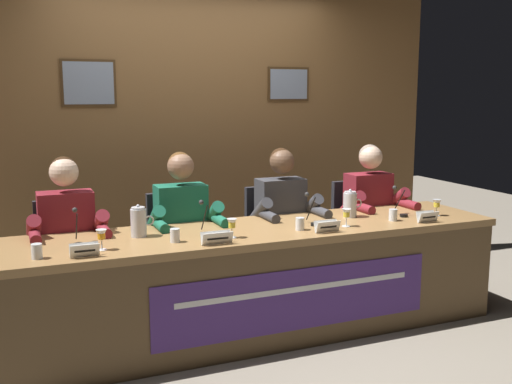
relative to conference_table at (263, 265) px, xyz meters
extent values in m
plane|color=gray|center=(0.00, 0.11, -0.51)|extent=(12.00, 12.00, 0.00)
cube|color=brown|center=(0.00, 1.54, 0.79)|extent=(4.67, 0.12, 2.60)
cube|color=#4C3319|center=(-0.89, 1.48, 1.21)|extent=(0.43, 0.02, 0.38)
cube|color=#8C99AD|center=(-0.89, 1.47, 1.21)|extent=(0.39, 0.01, 0.34)
cube|color=#4C3319|center=(0.89, 1.48, 1.21)|extent=(0.41, 0.02, 0.31)
cube|color=#8C99AD|center=(0.89, 1.47, 1.21)|extent=(0.37, 0.01, 0.27)
cube|color=olive|center=(0.00, 0.11, 0.20)|extent=(3.47, 0.78, 0.05)
cube|color=brown|center=(0.00, -0.26, -0.16)|extent=(3.41, 0.04, 0.69)
cube|color=brown|center=(1.68, 0.11, -0.16)|extent=(0.08, 0.70, 0.69)
cube|color=#4C2D7A|center=(0.13, -0.28, -0.16)|extent=(1.91, 0.01, 0.40)
cube|color=white|center=(0.13, -0.29, -0.09)|extent=(1.62, 0.00, 0.04)
cylinder|color=black|center=(-1.19, 0.60, -0.50)|extent=(0.44, 0.44, 0.02)
cylinder|color=black|center=(-1.19, 0.60, -0.28)|extent=(0.05, 0.05, 0.41)
cube|color=#232328|center=(-1.19, 0.60, -0.06)|extent=(0.44, 0.44, 0.03)
cube|color=#232328|center=(-1.19, 0.80, 0.18)|extent=(0.40, 0.05, 0.44)
cylinder|color=black|center=(-1.29, 0.25, -0.28)|extent=(0.10, 0.10, 0.46)
cylinder|color=black|center=(-1.09, 0.25, -0.28)|extent=(0.10, 0.10, 0.46)
cylinder|color=black|center=(-1.29, 0.40, 0.01)|extent=(0.13, 0.34, 0.13)
cylinder|color=black|center=(-1.09, 0.40, 0.01)|extent=(0.13, 0.34, 0.13)
cube|color=maroon|center=(-1.19, 0.57, 0.25)|extent=(0.36, 0.20, 0.48)
sphere|color=beige|center=(-1.19, 0.55, 0.62)|extent=(0.19, 0.19, 0.19)
sphere|color=#331E0F|center=(-1.19, 0.57, 0.64)|extent=(0.17, 0.17, 0.17)
cylinder|color=maroon|center=(-1.40, 0.47, 0.27)|extent=(0.09, 0.30, 0.25)
cylinder|color=maroon|center=(-0.98, 0.47, 0.27)|extent=(0.09, 0.30, 0.25)
cylinder|color=maroon|center=(-1.40, 0.31, 0.26)|extent=(0.07, 0.24, 0.07)
cylinder|color=maroon|center=(-0.98, 0.31, 0.26)|extent=(0.07, 0.24, 0.07)
cube|color=white|center=(-1.16, -0.20, 0.27)|extent=(0.16, 0.03, 0.08)
cube|color=white|center=(-1.16, -0.16, 0.27)|extent=(0.16, 0.03, 0.08)
cube|color=black|center=(-1.16, -0.20, 0.27)|extent=(0.11, 0.01, 0.01)
cylinder|color=white|center=(-1.05, -0.06, 0.23)|extent=(0.06, 0.06, 0.00)
cylinder|color=white|center=(-1.05, -0.06, 0.26)|extent=(0.01, 0.01, 0.05)
cone|color=white|center=(-1.05, -0.06, 0.32)|extent=(0.06, 0.06, 0.06)
cylinder|color=orange|center=(-1.05, -0.06, 0.31)|extent=(0.04, 0.04, 0.04)
cylinder|color=silver|center=(-1.41, -0.11, 0.27)|extent=(0.06, 0.06, 0.08)
cylinder|color=silver|center=(-1.41, -0.11, 0.25)|extent=(0.05, 0.05, 0.05)
cylinder|color=black|center=(-1.17, 0.07, 0.24)|extent=(0.06, 0.06, 0.02)
cylinder|color=black|center=(-1.17, 0.13, 0.34)|extent=(0.01, 0.13, 0.18)
sphere|color=#2D2D2D|center=(-1.17, 0.20, 0.43)|extent=(0.03, 0.03, 0.03)
cylinder|color=black|center=(-0.40, 0.60, -0.50)|extent=(0.44, 0.44, 0.02)
cylinder|color=black|center=(-0.40, 0.60, -0.28)|extent=(0.05, 0.05, 0.41)
cube|color=#232328|center=(-0.40, 0.60, -0.06)|extent=(0.44, 0.44, 0.03)
cube|color=#232328|center=(-0.40, 0.80, 0.18)|extent=(0.40, 0.05, 0.44)
cylinder|color=black|center=(-0.50, 0.25, -0.28)|extent=(0.10, 0.10, 0.46)
cylinder|color=black|center=(-0.30, 0.25, -0.28)|extent=(0.10, 0.10, 0.46)
cylinder|color=black|center=(-0.50, 0.40, 0.01)|extent=(0.13, 0.34, 0.13)
cylinder|color=black|center=(-0.30, 0.40, 0.01)|extent=(0.13, 0.34, 0.13)
cube|color=#196047|center=(-0.40, 0.57, 0.25)|extent=(0.36, 0.20, 0.48)
sphere|color=#8E664C|center=(-0.40, 0.55, 0.62)|extent=(0.19, 0.19, 0.19)
sphere|color=#593819|center=(-0.40, 0.57, 0.64)|extent=(0.17, 0.17, 0.17)
cylinder|color=#196047|center=(-0.61, 0.47, 0.27)|extent=(0.09, 0.30, 0.25)
cylinder|color=#196047|center=(-0.19, 0.47, 0.27)|extent=(0.09, 0.30, 0.25)
cylinder|color=#196047|center=(-0.61, 0.31, 0.26)|extent=(0.07, 0.24, 0.07)
cylinder|color=#196047|center=(-0.19, 0.31, 0.26)|extent=(0.07, 0.24, 0.07)
cube|color=white|center=(-0.39, -0.21, 0.27)|extent=(0.19, 0.03, 0.08)
cube|color=white|center=(-0.39, -0.18, 0.27)|extent=(0.19, 0.03, 0.08)
cube|color=black|center=(-0.39, -0.21, 0.27)|extent=(0.13, 0.01, 0.01)
cylinder|color=white|center=(-0.25, -0.08, 0.23)|extent=(0.06, 0.06, 0.00)
cylinder|color=white|center=(-0.25, -0.08, 0.26)|extent=(0.01, 0.01, 0.05)
cone|color=white|center=(-0.25, -0.08, 0.32)|extent=(0.06, 0.06, 0.06)
cylinder|color=yellow|center=(-0.25, -0.08, 0.31)|extent=(0.04, 0.04, 0.04)
cylinder|color=silver|center=(-0.61, -0.05, 0.27)|extent=(0.06, 0.06, 0.08)
cylinder|color=silver|center=(-0.61, -0.05, 0.25)|extent=(0.05, 0.05, 0.05)
cylinder|color=black|center=(-0.38, 0.02, 0.24)|extent=(0.06, 0.06, 0.02)
cylinder|color=black|center=(-0.38, 0.08, 0.34)|extent=(0.01, 0.13, 0.18)
sphere|color=#2D2D2D|center=(-0.38, 0.15, 0.43)|extent=(0.03, 0.03, 0.03)
cylinder|color=black|center=(0.39, 0.60, -0.50)|extent=(0.44, 0.44, 0.02)
cylinder|color=black|center=(0.39, 0.60, -0.28)|extent=(0.05, 0.05, 0.41)
cube|color=#232328|center=(0.39, 0.60, -0.06)|extent=(0.44, 0.44, 0.03)
cube|color=#232328|center=(0.39, 0.80, 0.18)|extent=(0.40, 0.05, 0.44)
cylinder|color=black|center=(0.29, 0.25, -0.28)|extent=(0.10, 0.10, 0.46)
cylinder|color=black|center=(0.49, 0.25, -0.28)|extent=(0.10, 0.10, 0.46)
cylinder|color=black|center=(0.29, 0.40, 0.01)|extent=(0.13, 0.34, 0.13)
cylinder|color=black|center=(0.49, 0.40, 0.01)|extent=(0.13, 0.34, 0.13)
cube|color=#38383D|center=(0.39, 0.57, 0.25)|extent=(0.36, 0.20, 0.48)
sphere|color=brown|center=(0.39, 0.55, 0.62)|extent=(0.19, 0.19, 0.19)
sphere|color=#331E0F|center=(0.39, 0.57, 0.64)|extent=(0.17, 0.17, 0.17)
cylinder|color=#38383D|center=(0.18, 0.47, 0.27)|extent=(0.09, 0.30, 0.25)
cylinder|color=#38383D|center=(0.60, 0.47, 0.27)|extent=(0.09, 0.30, 0.25)
cylinder|color=#38383D|center=(0.18, 0.31, 0.26)|extent=(0.07, 0.24, 0.07)
cylinder|color=#38383D|center=(0.60, 0.31, 0.26)|extent=(0.07, 0.24, 0.07)
cube|color=white|center=(0.39, -0.19, 0.27)|extent=(0.17, 0.03, 0.08)
cube|color=white|center=(0.39, -0.16, 0.27)|extent=(0.17, 0.03, 0.08)
cube|color=black|center=(0.39, -0.20, 0.27)|extent=(0.12, 0.01, 0.01)
cylinder|color=white|center=(0.59, -0.08, 0.23)|extent=(0.06, 0.06, 0.00)
cylinder|color=white|center=(0.59, -0.08, 0.26)|extent=(0.01, 0.01, 0.05)
cone|color=white|center=(0.59, -0.08, 0.32)|extent=(0.06, 0.06, 0.06)
cylinder|color=yellow|center=(0.59, -0.08, 0.31)|extent=(0.04, 0.04, 0.04)
cylinder|color=silver|center=(0.25, -0.05, 0.27)|extent=(0.06, 0.06, 0.08)
cylinder|color=silver|center=(0.25, -0.05, 0.25)|extent=(0.05, 0.05, 0.05)
cylinder|color=black|center=(0.40, 0.03, 0.24)|extent=(0.06, 0.06, 0.02)
cylinder|color=black|center=(0.40, 0.09, 0.34)|extent=(0.01, 0.13, 0.18)
sphere|color=#2D2D2D|center=(0.40, 0.15, 0.43)|extent=(0.03, 0.03, 0.03)
cylinder|color=black|center=(1.19, 0.60, -0.50)|extent=(0.44, 0.44, 0.02)
cylinder|color=black|center=(1.19, 0.60, -0.28)|extent=(0.05, 0.05, 0.41)
cube|color=#232328|center=(1.19, 0.60, -0.06)|extent=(0.44, 0.44, 0.03)
cube|color=#232328|center=(1.19, 0.80, 0.18)|extent=(0.40, 0.05, 0.44)
cylinder|color=black|center=(1.09, 0.25, -0.28)|extent=(0.10, 0.10, 0.46)
cylinder|color=black|center=(1.29, 0.25, -0.28)|extent=(0.10, 0.10, 0.46)
cylinder|color=black|center=(1.09, 0.40, 0.01)|extent=(0.13, 0.34, 0.13)
cylinder|color=black|center=(1.29, 0.40, 0.01)|extent=(0.13, 0.34, 0.13)
cube|color=maroon|center=(1.19, 0.57, 0.25)|extent=(0.36, 0.20, 0.48)
sphere|color=beige|center=(1.19, 0.55, 0.62)|extent=(0.19, 0.19, 0.19)
sphere|color=gray|center=(1.19, 0.57, 0.64)|extent=(0.17, 0.17, 0.17)
cylinder|color=maroon|center=(0.98, 0.47, 0.27)|extent=(0.09, 0.30, 0.25)
cylinder|color=maroon|center=(1.40, 0.47, 0.27)|extent=(0.09, 0.30, 0.25)
cylinder|color=maroon|center=(0.98, 0.31, 0.26)|extent=(0.07, 0.24, 0.07)
cylinder|color=maroon|center=(1.40, 0.31, 0.26)|extent=(0.07, 0.24, 0.07)
cube|color=white|center=(1.19, -0.20, 0.27)|extent=(0.16, 0.03, 0.08)
cube|color=white|center=(1.19, -0.16, 0.27)|extent=(0.16, 0.03, 0.08)
cube|color=black|center=(1.19, -0.20, 0.27)|extent=(0.11, 0.01, 0.01)
cylinder|color=white|center=(1.40, -0.02, 0.23)|extent=(0.06, 0.06, 0.00)
cylinder|color=white|center=(1.40, -0.02, 0.26)|extent=(0.01, 0.01, 0.05)
cone|color=white|center=(1.40, -0.02, 0.32)|extent=(0.06, 0.06, 0.06)
cylinder|color=yellow|center=(1.40, -0.02, 0.31)|extent=(0.04, 0.04, 0.04)
cylinder|color=silver|center=(1.00, -0.04, 0.27)|extent=(0.06, 0.06, 0.08)
cylinder|color=silver|center=(1.00, -0.04, 0.25)|extent=(0.05, 0.05, 0.05)
cylinder|color=black|center=(1.15, 0.04, 0.24)|extent=(0.06, 0.06, 0.02)
cylinder|color=black|center=(1.15, 0.10, 0.34)|extent=(0.01, 0.13, 0.18)
sphere|color=#2D2D2D|center=(1.15, 0.16, 0.43)|extent=(0.03, 0.03, 0.03)
cylinder|color=silver|center=(-0.78, 0.18, 0.32)|extent=(0.10, 0.10, 0.18)
cylinder|color=silver|center=(-0.78, 0.18, 0.42)|extent=(0.08, 0.08, 0.01)
sphere|color=silver|center=(-0.78, 0.18, 0.43)|extent=(0.02, 0.02, 0.02)
torus|color=silver|center=(-0.72, 0.18, 0.33)|extent=(0.07, 0.01, 0.07)
cylinder|color=silver|center=(0.78, 0.19, 0.32)|extent=(0.10, 0.10, 0.18)
cylinder|color=silver|center=(0.78, 0.19, 0.42)|extent=(0.08, 0.08, 0.01)
sphere|color=silver|center=(0.78, 0.19, 0.43)|extent=(0.02, 0.02, 0.02)
torus|color=silver|center=(0.85, 0.19, 0.33)|extent=(0.07, 0.01, 0.07)
camera|label=1|loc=(-1.51, -3.53, 1.14)|focal=41.81mm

